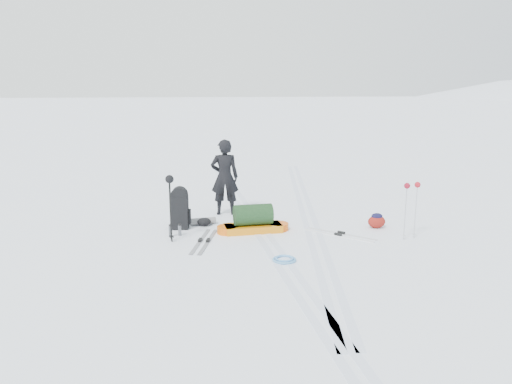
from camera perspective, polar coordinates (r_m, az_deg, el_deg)
ground at (r=10.93m, az=0.89°, el=-5.03°), size 200.00×200.00×0.00m
ski_tracks at (r=11.85m, az=3.26°, el=-3.63°), size 3.38×17.97×0.01m
skier at (r=12.51m, az=-3.61°, el=1.70°), size 0.72×0.49×1.91m
pulk_sled at (r=11.17m, az=-0.34°, el=-3.36°), size 1.67×0.64×0.62m
expedition_rucksack at (r=11.49m, az=-8.37°, el=-1.95°), size 1.04×0.56×0.97m
ski_poles_black at (r=10.41m, az=-9.83°, el=0.53°), size 0.17×0.21×1.42m
ski_poles_silver at (r=10.95m, az=17.39°, el=0.03°), size 0.38×0.20×1.24m
touring_skis_grey at (r=10.59m, az=-5.95°, el=-5.60°), size 0.64×1.71×0.06m
touring_skis_white at (r=11.13m, az=9.55°, el=-4.81°), size 1.41×1.27×0.06m
rope_coil at (r=9.48m, az=3.26°, el=-7.67°), size 0.55×0.55×0.05m
small_daypack at (r=11.80m, az=13.63°, el=-3.21°), size 0.50×0.49×0.35m
thermos_pair at (r=11.00m, az=-9.25°, el=-4.36°), size 0.29×0.17×0.28m
stuff_sack at (r=11.70m, az=-5.95°, el=-3.41°), size 0.38×0.33×0.20m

